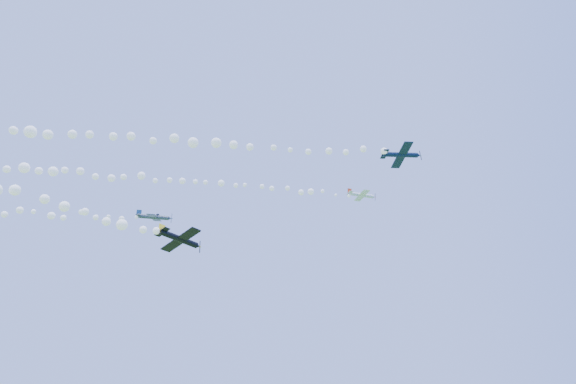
% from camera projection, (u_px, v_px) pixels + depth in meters
% --- Properties ---
extents(plane_white, '(5.93, 6.30, 2.23)m').
position_uv_depth(plane_white, '(362.00, 195.00, 97.53)').
color(plane_white, white).
extents(smoke_trail_white, '(69.06, 32.95, 2.66)m').
position_uv_depth(smoke_trail_white, '(161.00, 179.00, 90.44)').
color(smoke_trail_white, white).
extents(plane_navy, '(6.67, 7.03, 1.82)m').
position_uv_depth(plane_navy, '(401.00, 155.00, 76.45)').
color(plane_navy, black).
extents(smoke_trail_navy, '(79.48, 31.52, 2.67)m').
position_uv_depth(smoke_trail_navy, '(113.00, 138.00, 71.34)').
color(smoke_trail_navy, white).
extents(plane_grey, '(6.02, 6.33, 2.08)m').
position_uv_depth(plane_grey, '(154.00, 217.00, 80.35)').
color(plane_grey, '#394353').
extents(plane_black, '(7.10, 6.69, 2.72)m').
position_uv_depth(plane_black, '(180.00, 239.00, 66.58)').
color(plane_black, black).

